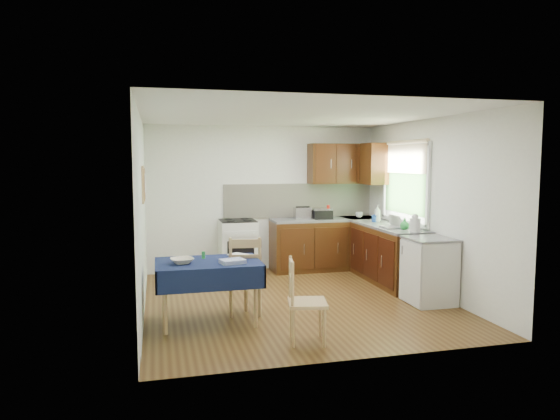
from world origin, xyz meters
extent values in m
plane|color=#492C13|center=(0.00, 0.00, 0.00)|extent=(4.20, 4.20, 0.00)
cube|color=silver|center=(0.00, 0.00, 2.50)|extent=(4.00, 4.20, 0.02)
cube|color=white|center=(0.00, 2.10, 1.25)|extent=(4.00, 0.02, 2.50)
cube|color=white|center=(0.00, -2.10, 1.25)|extent=(4.00, 0.02, 2.50)
cube|color=white|center=(-2.00, 0.00, 1.25)|extent=(0.02, 4.20, 2.50)
cube|color=white|center=(2.00, 0.00, 1.25)|extent=(0.02, 4.20, 2.50)
cube|color=#361F09|center=(1.05, 1.80, 0.43)|extent=(1.90, 0.60, 0.86)
cube|color=#361F09|center=(1.70, 0.65, 0.43)|extent=(0.60, 1.70, 0.86)
cube|color=slate|center=(1.05, 1.80, 0.88)|extent=(1.90, 0.60, 0.04)
cube|color=slate|center=(1.70, 0.65, 0.88)|extent=(0.60, 1.70, 0.04)
cube|color=slate|center=(1.70, 1.80, 0.88)|extent=(0.60, 0.60, 0.04)
cube|color=beige|center=(0.65, 2.08, 1.20)|extent=(2.70, 0.02, 0.60)
cube|color=#361F09|center=(1.40, 1.93, 1.85)|extent=(1.20, 0.35, 0.70)
cube|color=#361F09|center=(1.82, 1.50, 1.85)|extent=(0.35, 0.50, 0.70)
cube|color=silver|center=(-0.50, 1.80, 0.45)|extent=(0.60, 0.60, 0.90)
cube|color=black|center=(-0.50, 1.80, 0.91)|extent=(0.58, 0.58, 0.02)
cube|color=black|center=(-0.50, 1.50, 0.45)|extent=(0.44, 0.01, 0.32)
cube|color=#2B5221|center=(1.99, 0.70, 1.50)|extent=(0.01, 1.40, 0.85)
cube|color=silver|center=(1.97, 0.70, 2.15)|extent=(0.04, 1.48, 0.06)
cube|color=silver|center=(1.97, 0.70, 0.95)|extent=(0.04, 1.48, 0.06)
cube|color=#C8B28A|center=(1.96, 0.70, 1.93)|extent=(0.02, 1.36, 0.44)
cube|color=silver|center=(1.70, -0.55, 0.42)|extent=(0.55, 0.58, 0.85)
cube|color=slate|center=(1.70, -0.55, 0.87)|extent=(0.58, 0.60, 0.03)
cube|color=tan|center=(-1.98, 0.30, 1.60)|extent=(0.02, 0.62, 0.47)
cube|color=#A77346|center=(-1.96, 0.30, 1.60)|extent=(0.01, 0.56, 0.41)
cube|color=white|center=(-1.95, 0.22, 1.62)|extent=(0.00, 0.18, 0.24)
cube|color=white|center=(-1.95, 0.42, 1.50)|extent=(0.00, 0.15, 0.20)
cube|color=#0F1B3F|center=(-1.24, -0.64, 0.72)|extent=(1.17, 0.78, 0.03)
cube|color=#0F1B3F|center=(-1.24, -1.04, 0.60)|extent=(1.21, 0.02, 0.26)
cube|color=#0F1B3F|center=(-1.24, -0.24, 0.60)|extent=(1.21, 0.02, 0.26)
cube|color=#0F1B3F|center=(-1.84, -0.64, 0.60)|extent=(0.02, 0.82, 0.26)
cube|color=#0F1B3F|center=(-0.65, -0.64, 0.60)|extent=(0.02, 0.82, 0.26)
cylinder|color=tan|center=(-1.75, -0.95, 0.35)|extent=(0.05, 0.05, 0.70)
cylinder|color=tan|center=(-0.74, -0.95, 0.35)|extent=(0.05, 0.05, 0.70)
cylinder|color=tan|center=(-1.75, -0.33, 0.35)|extent=(0.05, 0.05, 0.70)
cylinder|color=tan|center=(-0.74, -0.33, 0.35)|extent=(0.05, 0.05, 0.70)
cube|color=tan|center=(-0.77, -0.38, 0.47)|extent=(0.49, 0.49, 0.04)
cube|color=tan|center=(-0.79, -0.56, 0.83)|extent=(0.39, 0.08, 0.31)
cylinder|color=tan|center=(-0.57, -0.22, 0.23)|extent=(0.04, 0.04, 0.47)
cylinder|color=tan|center=(-0.92, -0.18, 0.23)|extent=(0.04, 0.04, 0.47)
cylinder|color=tan|center=(-0.61, -0.57, 0.23)|extent=(0.04, 0.04, 0.47)
cylinder|color=tan|center=(-0.96, -0.53, 0.23)|extent=(0.04, 0.04, 0.47)
cube|color=tan|center=(-0.31, -1.54, 0.42)|extent=(0.46, 0.46, 0.04)
cube|color=tan|center=(-0.47, -1.51, 0.75)|extent=(0.10, 0.35, 0.28)
cylinder|color=tan|center=(-0.18, -1.73, 0.21)|extent=(0.03, 0.03, 0.42)
cylinder|color=tan|center=(-0.12, -1.41, 0.21)|extent=(0.03, 0.03, 0.42)
cylinder|color=tan|center=(-0.49, -1.66, 0.21)|extent=(0.03, 0.03, 0.42)
cylinder|color=tan|center=(-0.43, -1.35, 0.21)|extent=(0.03, 0.03, 0.42)
cube|color=#B9B9BE|center=(0.64, 1.81, 1.00)|extent=(0.29, 0.18, 0.20)
cube|color=black|center=(0.64, 1.81, 1.11)|extent=(0.25, 0.02, 0.02)
cube|color=black|center=(0.96, 1.74, 0.98)|extent=(0.32, 0.28, 0.15)
cube|color=#B9B9BE|center=(0.96, 1.74, 1.07)|extent=(0.32, 0.28, 0.03)
cylinder|color=red|center=(1.05, 1.66, 1.02)|extent=(0.06, 0.06, 0.24)
cube|color=yellow|center=(0.97, 1.92, 0.98)|extent=(0.15, 0.13, 0.17)
cube|color=gray|center=(1.67, 0.40, 0.91)|extent=(0.41, 0.31, 0.02)
cylinder|color=silver|center=(1.67, 0.40, 1.00)|extent=(0.05, 0.19, 0.19)
cylinder|color=silver|center=(1.73, -0.09, 1.00)|extent=(0.15, 0.15, 0.19)
sphere|color=silver|center=(1.73, -0.09, 1.11)|extent=(0.10, 0.10, 0.10)
imported|color=silver|center=(1.66, 1.74, 0.95)|extent=(0.15, 0.15, 0.10)
imported|color=silver|center=(1.70, 1.10, 1.04)|extent=(0.14, 0.14, 0.28)
imported|color=#1D4EAE|center=(1.67, 1.10, 0.99)|extent=(0.10, 0.10, 0.17)
imported|color=green|center=(1.71, 0.17, 0.98)|extent=(0.18, 0.18, 0.17)
imported|color=beige|center=(-1.54, -0.69, 0.76)|extent=(0.31, 0.31, 0.06)
imported|color=white|center=(-0.91, -0.45, 0.74)|extent=(0.30, 0.31, 0.02)
cylinder|color=#268D3D|center=(-1.28, -0.46, 0.77)|extent=(0.04, 0.04, 0.09)
cube|color=#273E91|center=(-0.99, -0.82, 0.75)|extent=(0.31, 0.27, 0.05)
camera|label=1|loc=(-1.82, -6.41, 1.90)|focal=32.00mm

